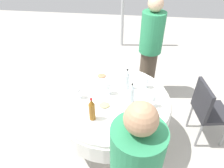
{
  "coord_description": "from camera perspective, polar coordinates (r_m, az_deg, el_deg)",
  "views": [
    {
      "loc": [
        0.21,
        -1.78,
        2.31
      ],
      "look_at": [
        0.0,
        0.0,
        0.94
      ],
      "focal_mm": 32.91,
      "sensor_mm": 36.0,
      "label": 1
    }
  ],
  "objects": [
    {
      "name": "ground_plane",
      "position": [
        2.93,
        0.0,
        -14.79
      ],
      "size": [
        10.0,
        10.0,
        0.0
      ],
      "primitive_type": "plane",
      "color": "#B7B2A8"
    },
    {
      "name": "dining_table",
      "position": [
        2.49,
        0.0,
        -6.41
      ],
      "size": [
        1.37,
        1.37,
        0.74
      ],
      "color": "white",
      "rests_on": "ground_plane"
    },
    {
      "name": "bottle_clear_inner",
      "position": [
        2.25,
        5.48,
        -2.8
      ],
      "size": [
        0.06,
        0.06,
        0.27
      ],
      "color": "silver",
      "rests_on": "dining_table"
    },
    {
      "name": "bottle_amber_right",
      "position": [
        2.07,
        -5.6,
        -7.13
      ],
      "size": [
        0.06,
        0.06,
        0.27
      ],
      "color": "#8C5619",
      "rests_on": "dining_table"
    },
    {
      "name": "bottle_clear_outer",
      "position": [
        2.45,
        4.17,
        1.18
      ],
      "size": [
        0.06,
        0.06,
        0.28
      ],
      "color": "silver",
      "rests_on": "dining_table"
    },
    {
      "name": "wine_glass_north",
      "position": [
        2.37,
        -1.01,
        -0.53
      ],
      "size": [
        0.08,
        0.08,
        0.16
      ],
      "color": "white",
      "rests_on": "dining_table"
    },
    {
      "name": "wine_glass_rear",
      "position": [
        2.51,
        9.47,
        0.91
      ],
      "size": [
        0.07,
        0.07,
        0.14
      ],
      "color": "white",
      "rests_on": "dining_table"
    },
    {
      "name": "wine_glass_far",
      "position": [
        2.35,
        -9.28,
        -1.8
      ],
      "size": [
        0.07,
        0.07,
        0.15
      ],
      "color": "white",
      "rests_on": "dining_table"
    },
    {
      "name": "wine_glass_mid",
      "position": [
        2.25,
        11.37,
        -3.9
      ],
      "size": [
        0.06,
        0.06,
        0.16
      ],
      "color": "white",
      "rests_on": "dining_table"
    },
    {
      "name": "plate_front",
      "position": [
        2.18,
        4.55,
        -8.63
      ],
      "size": [
        0.23,
        0.23,
        0.02
      ],
      "color": "white",
      "rests_on": "dining_table"
    },
    {
      "name": "plate_left",
      "position": [
        2.7,
        -2.88,
        2.06
      ],
      "size": [
        0.25,
        0.25,
        0.04
      ],
      "color": "white",
      "rests_on": "dining_table"
    },
    {
      "name": "plate_west",
      "position": [
        2.27,
        -2.09,
        -6.11
      ],
      "size": [
        0.25,
        0.25,
        0.04
      ],
      "color": "white",
      "rests_on": "dining_table"
    },
    {
      "name": "spoon_right",
      "position": [
        2.44,
        11.41,
        -3.5
      ],
      "size": [
        0.05,
        0.18,
        0.0
      ],
      "primitive_type": "cube",
      "rotation": [
        0.0,
        0.0,
        4.92
      ],
      "color": "silver",
      "rests_on": "dining_table"
    },
    {
      "name": "folded_napkin",
      "position": [
        2.65,
        3.48,
        1.23
      ],
      "size": [
        0.17,
        0.17,
        0.02
      ],
      "primitive_type": "cube",
      "rotation": [
        0.0,
        0.0,
        0.49
      ],
      "color": "white",
      "rests_on": "dining_table"
    },
    {
      "name": "person_inner",
      "position": [
        3.22,
        10.55,
        9.67
      ],
      "size": [
        0.34,
        0.34,
        1.61
      ],
      "rotation": [
        0.0,
        0.0,
        -0.4
      ],
      "color": "#4C3F33",
      "rests_on": "ground_plane"
    },
    {
      "name": "chair_far",
      "position": [
        2.83,
        24.91,
        -6.19
      ],
      "size": [
        0.46,
        0.46,
        0.87
      ],
      "rotation": [
        0.0,
        0.0,
        -1.41
      ],
      "color": "#2D2D33",
      "rests_on": "ground_plane"
    }
  ]
}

